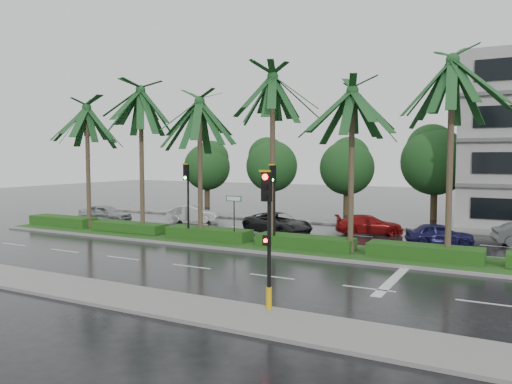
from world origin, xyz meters
The scene contains 17 objects.
ground centered at (0.00, 0.00, 0.00)m, with size 120.00×120.00×0.00m, color black.
near_sidewalk centered at (0.00, -10.20, 0.06)m, with size 40.00×2.40×0.12m, color gray.
far_sidewalk centered at (0.00, 12.00, 0.06)m, with size 40.00×2.00×0.12m, color gray.
median centered at (0.00, 1.00, 0.08)m, with size 36.00×4.00×0.15m.
hedge centered at (0.00, 1.00, 0.45)m, with size 35.20×1.40×0.60m.
lane_markings centered at (3.04, -0.43, 0.01)m, with size 34.00×13.06×0.01m.
palm_row centered at (-1.25, 1.02, 7.95)m, with size 26.30×4.20×9.87m.
signal_near centered at (6.00, -9.39, 2.50)m, with size 0.34×0.45×4.36m.
signal_median_left centered at (-4.00, 0.30, 3.00)m, with size 0.34×0.42×4.36m.
signal_median_right centered at (1.50, 0.30, 3.00)m, with size 0.34×0.42×4.36m.
street_sign centered at (-1.00, 0.48, 2.12)m, with size 0.95×0.09×2.60m.
bg_trees centered at (0.32, 17.59, 4.36)m, with size 32.42×5.16×7.45m.
car_silver centered at (-14.40, 4.36, 0.67)m, with size 3.96×1.59×1.35m, color #9C9FA4.
car_white centered at (-8.84, 7.66, 0.62)m, with size 3.76×1.31×1.24m, color #B3B3B3.
car_darkgrey centered at (-0.66, 5.39, 0.67)m, with size 4.86×2.24×1.35m, color black.
car_red centered at (4.50, 7.93, 0.61)m, with size 4.21×1.71×1.22m, color maroon.
car_blue centered at (9.00, 5.86, 0.62)m, with size 3.61×1.45×1.23m, color #181746.
Camera 1 is at (12.79, -23.02, 4.87)m, focal length 35.00 mm.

